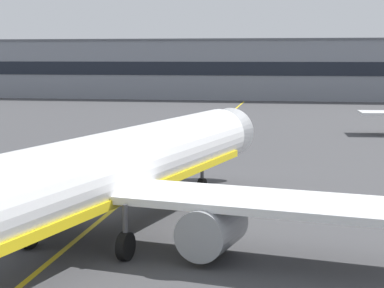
% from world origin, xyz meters
% --- Properties ---
extents(taxiway_centreline, '(4.94, 179.95, 0.01)m').
position_xyz_m(taxiway_centreline, '(0.00, 30.00, 0.00)').
color(taxiway_centreline, yellow).
rests_on(taxiway_centreline, ground).
extents(airliner_foreground, '(32.31, 41.21, 11.65)m').
position_xyz_m(airliner_foreground, '(1.69, 11.25, 3.37)').
color(airliner_foreground, white).
rests_on(airliner_foreground, ground).
extents(safety_cone_by_nose_gear, '(0.44, 0.44, 0.55)m').
position_xyz_m(safety_cone_by_nose_gear, '(1.75, 26.79, 0.26)').
color(safety_cone_by_nose_gear, orange).
rests_on(safety_cone_by_nose_gear, ground).
extents(terminal_building, '(147.18, 12.40, 12.80)m').
position_xyz_m(terminal_building, '(7.28, 129.06, 6.41)').
color(terminal_building, gray).
rests_on(terminal_building, ground).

